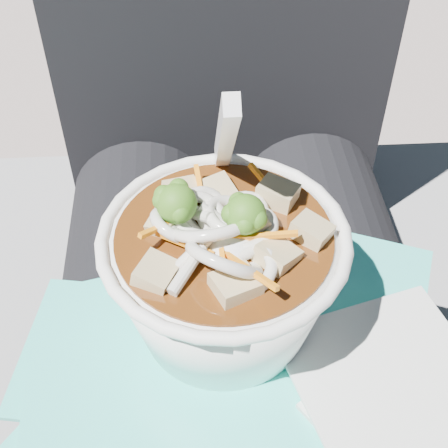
{
  "coord_description": "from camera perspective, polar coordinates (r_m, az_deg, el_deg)",
  "views": [
    {
      "loc": [
        -0.04,
        -0.3,
        0.98
      ],
      "look_at": [
        -0.02,
        -0.02,
        0.69
      ],
      "focal_mm": 50.0,
      "sensor_mm": 36.0,
      "label": 1
    }
  ],
  "objects": [
    {
      "name": "stone_ledge",
      "position": [
        0.9,
        0.49,
        -14.07
      ],
      "size": [
        1.01,
        0.52,
        0.42
      ],
      "primitive_type": "cube",
      "rotation": [
        0.0,
        0.0,
        -0.02
      ],
      "color": "slate",
      "rests_on": "ground"
    },
    {
      "name": "lap",
      "position": [
        0.57,
        1.88,
        -12.47
      ],
      "size": [
        0.34,
        0.48,
        0.15
      ],
      "color": "black",
      "rests_on": "stone_ledge"
    },
    {
      "name": "person_body",
      "position": [
        0.6,
        1.11,
        -3.36
      ],
      "size": [
        0.34,
        0.94,
        0.97
      ],
      "color": "black",
      "rests_on": "ground"
    },
    {
      "name": "plastic_bag",
      "position": [
        0.46,
        0.89,
        -16.11
      ],
      "size": [
        0.36,
        0.37,
        0.02
      ],
      "color": "#31CDBD",
      "rests_on": "lap"
    },
    {
      "name": "napkins",
      "position": [
        0.46,
        16.68,
        -15.31
      ],
      "size": [
        0.18,
        0.2,
        0.01
      ],
      "color": "silver",
      "rests_on": "plastic_bag"
    },
    {
      "name": "udon_bowl",
      "position": [
        0.44,
        -0.04,
        -4.16
      ],
      "size": [
        0.2,
        0.2,
        0.2
      ],
      "color": "white",
      "rests_on": "plastic_bag"
    }
  ]
}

